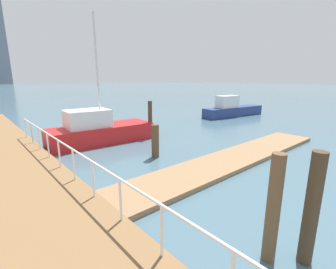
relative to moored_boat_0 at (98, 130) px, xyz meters
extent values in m
plane|color=#476675|center=(-0.07, 3.94, -0.74)|extent=(300.00, 300.00, 0.00)
cube|color=#93704C|center=(3.09, -6.92, -0.65)|extent=(13.33, 2.00, 0.18)
cylinder|color=white|center=(-3.22, -9.71, 0.18)|extent=(0.06, 0.06, 1.05)
cylinder|color=white|center=(-3.22, -8.20, 0.18)|extent=(0.06, 0.06, 1.05)
cylinder|color=white|center=(-3.22, -6.69, 0.18)|extent=(0.06, 0.06, 1.05)
cylinder|color=white|center=(-3.22, -5.17, 0.18)|extent=(0.06, 0.06, 1.05)
cylinder|color=white|center=(-3.22, -3.66, 0.18)|extent=(0.06, 0.06, 1.05)
cylinder|color=white|center=(-3.22, -2.15, 0.18)|extent=(0.06, 0.06, 1.05)
cylinder|color=white|center=(-3.22, -0.64, 0.18)|extent=(0.06, 0.06, 1.05)
cylinder|color=white|center=(-3.22, 0.88, 0.18)|extent=(0.06, 0.06, 1.05)
cylinder|color=white|center=(-3.22, 2.39, 0.18)|extent=(0.06, 0.06, 1.05)
cylinder|color=white|center=(-3.22, -8.96, 0.71)|extent=(0.06, 22.69, 0.06)
cylinder|color=#473826|center=(-0.83, -11.39, 0.44)|extent=(0.28, 0.28, 2.37)
cylinder|color=brown|center=(0.90, -4.19, 0.04)|extent=(0.36, 0.36, 1.57)
cylinder|color=#473826|center=(2.99, -1.00, 0.41)|extent=(0.26, 0.26, 2.31)
cylinder|color=brown|center=(-1.33, -10.87, 0.41)|extent=(0.27, 0.27, 2.31)
cube|color=red|center=(0.17, -0.01, -0.25)|extent=(6.01, 2.44, 0.99)
cube|color=white|center=(-0.56, 0.04, 0.74)|extent=(2.38, 1.80, 0.97)
cylinder|color=silver|center=(0.17, -0.01, 3.27)|extent=(0.12, 0.12, 6.04)
cube|color=navy|center=(14.37, 0.61, -0.29)|extent=(7.08, 2.31, 0.90)
cube|color=white|center=(13.42, 0.74, 0.73)|extent=(2.29, 1.41, 1.13)
camera|label=1|loc=(-5.63, -12.67, 2.93)|focal=25.22mm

